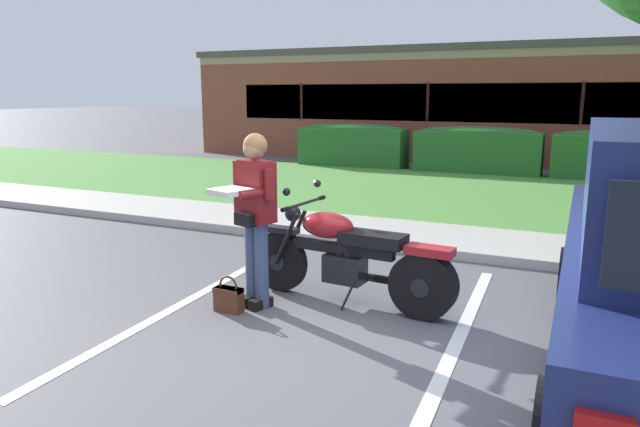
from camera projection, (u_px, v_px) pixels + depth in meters
name	position (u px, v px, depth m)	size (l,w,h in m)	color
ground_plane	(339.00, 337.00, 5.02)	(140.00, 140.00, 0.00)	#565659
curb_strip	(426.00, 250.00, 7.58)	(60.00, 0.20, 0.12)	#B7B2A8
concrete_walk	(441.00, 237.00, 8.34)	(60.00, 1.50, 0.08)	#B7B2A8
grass_lawn	(486.00, 195.00, 11.82)	(60.00, 6.34, 0.06)	#518E3D
stall_stripe_0	(189.00, 300.00, 5.92)	(0.12, 4.40, 0.01)	silver
stall_stripe_1	(454.00, 348.00, 4.80)	(0.12, 4.40, 0.01)	silver
motorcycle	(355.00, 258.00, 5.70)	(2.24, 0.82, 1.18)	black
rider_person	(254.00, 207.00, 5.54)	(0.55, 0.65, 1.70)	black
handbag	(229.00, 297.00, 5.58)	(0.28, 0.13, 0.36)	#562D19
hedge_left	(353.00, 144.00, 16.46)	(3.06, 0.90, 1.24)	#286028
hedge_center_left	(477.00, 149.00, 15.03)	(3.19, 0.90, 1.24)	#286028
hedge_center_right	(628.00, 155.00, 13.59)	(3.35, 0.90, 1.24)	#286028
brick_building	(585.00, 103.00, 19.76)	(24.77, 10.01, 3.48)	brown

